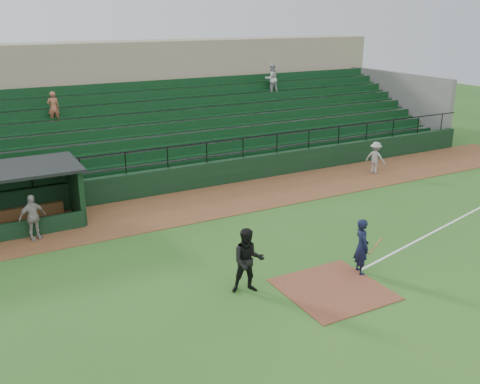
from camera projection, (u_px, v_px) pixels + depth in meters
name	position (u px, v px, depth m)	size (l,w,h in m)	color
ground	(314.00, 276.00, 17.22)	(90.00, 90.00, 0.00)	#2C5E1E
warning_track	(208.00, 203.00, 23.87)	(40.00, 4.00, 0.03)	brown
home_plate_dirt	(333.00, 289.00, 16.38)	(3.00, 3.00, 0.03)	brown
foul_line	(455.00, 220.00, 21.84)	(18.00, 0.09, 0.01)	white
stadium_structure	(144.00, 120.00, 30.19)	(38.00, 13.08, 6.40)	black
batter_at_plate	(362.00, 246.00, 17.15)	(1.11, 0.79, 1.88)	black
umpire	(248.00, 261.00, 15.97)	(0.99, 0.77, 2.04)	black
runner	(375.00, 158.00, 27.98)	(1.08, 0.62, 1.68)	gray
dugout_player_a	(33.00, 217.00, 19.72)	(1.02, 0.42, 1.74)	#A39D98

